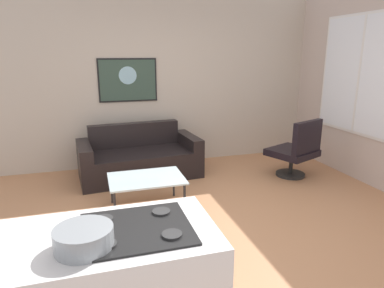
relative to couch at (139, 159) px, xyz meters
The scene contains 8 objects.
ground 1.91m from the couch, 74.07° to the right, with size 6.40×6.40×0.04m, color #B67B52.
back_wall 1.39m from the couch, 49.40° to the left, with size 6.40×0.05×2.80m, color #BDAF9C.
couch is the anchor object (origin of this frame).
coffee_table 1.18m from the couch, 93.82° to the right, with size 0.89×0.65×0.40m.
armchair 2.40m from the couch, 18.02° to the right, with size 0.82×0.80×0.90m.
mixing_bowl 3.55m from the couch, 102.07° to the right, with size 0.29×0.29×0.11m.
wall_painting 1.29m from the couch, 96.07° to the left, with size 0.93×0.03×0.69m.
window 3.48m from the couch, 16.49° to the right, with size 0.03×1.60×1.73m.
Camera 1 is at (-1.16, -3.18, 1.84)m, focal length 31.69 mm.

